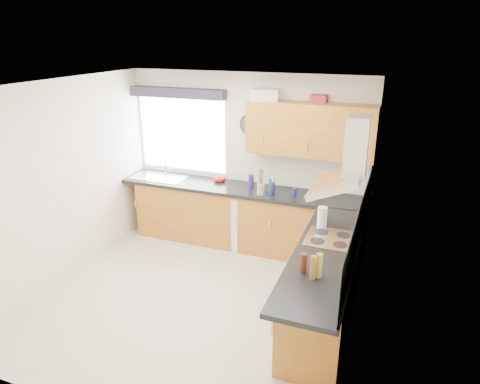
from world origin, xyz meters
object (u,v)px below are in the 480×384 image
at_px(washing_machine, 231,217).
at_px(oven, 327,278).
at_px(extractor_hood, 347,164).
at_px(upper_cabinets, 310,130).

bearing_deg(washing_machine, oven, -25.84).
xyz_separation_m(extractor_hood, upper_cabinets, (-0.65, 1.33, 0.03)).
bearing_deg(upper_cabinets, extractor_hood, -63.87).
xyz_separation_m(oven, extractor_hood, (0.10, -0.00, 1.34)).
bearing_deg(oven, upper_cabinets, 112.54).
height_order(oven, upper_cabinets, upper_cabinets).
relative_size(upper_cabinets, washing_machine, 2.07).
distance_m(oven, extractor_hood, 1.35).
relative_size(oven, upper_cabinets, 0.50).
bearing_deg(upper_cabinets, washing_machine, -174.55).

